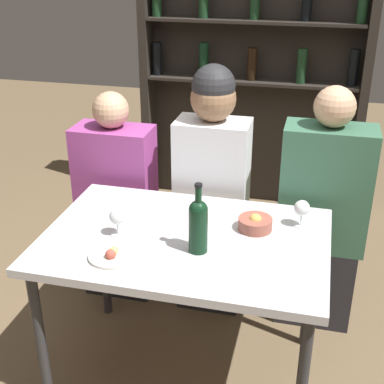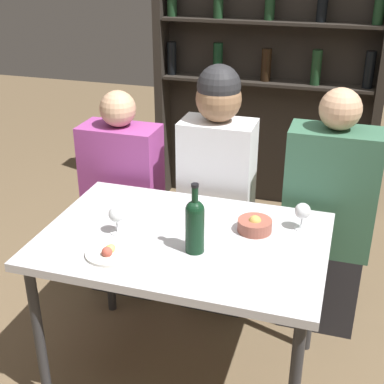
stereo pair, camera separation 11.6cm
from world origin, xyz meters
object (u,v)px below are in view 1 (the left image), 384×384
Objects in this scene: wine_glass_0 at (117,217)px; wine_glass_1 at (302,209)px; food_plate_0 at (113,254)px; snack_bowl at (255,223)px; seated_person_center at (212,193)px; wine_bottle at (198,223)px; seated_person_right at (322,219)px; seated_person_left at (117,204)px.

wine_glass_1 is at bearing 19.56° from wine_glass_0.
wine_glass_0 and wine_glass_1 have the same top height.
food_plate_0 is 1.37× the size of snack_bowl.
seated_person_center reaches higher than food_plate_0.
wine_glass_1 is (0.73, 0.26, 0.00)m from wine_glass_0.
wine_bottle is 0.22× the size of seated_person_center.
wine_glass_1 is 0.61m from seated_person_center.
snack_bowl is (0.50, 0.35, 0.02)m from food_plate_0.
wine_bottle is at bearing -125.54° from seated_person_right.
seated_person_left is (-0.99, 0.36, -0.27)m from wine_glass_1.
seated_person_center is (-0.47, 0.36, -0.15)m from wine_glass_1.
wine_glass_1 is (0.38, 0.30, -0.04)m from wine_bottle.
seated_person_center is (0.53, -0.00, 0.13)m from seated_person_left.
food_plate_0 is at bearing -134.81° from seated_person_right.
wine_glass_1 reaches higher than snack_bowl.
wine_bottle is at bearing -141.42° from wine_glass_1.
seated_person_center is at bearing 180.00° from seated_person_right.
wine_glass_0 is 0.19m from food_plate_0.
wine_glass_1 is 0.09× the size of seated_person_center.
wine_glass_0 reaches higher than snack_bowl.
seated_person_right is at bearing 57.41° from snack_bowl.
seated_person_left reaches higher than wine_glass_0.
seated_person_left is at bearing 110.99° from food_plate_0.
seated_person_left reaches higher than food_plate_0.
seated_person_left is at bearing 112.53° from wine_glass_0.
seated_person_center is (-0.28, 0.44, -0.10)m from snack_bowl.
wine_glass_1 is 0.21m from snack_bowl.
wine_glass_1 is at bearing 38.58° from wine_bottle.
wine_glass_0 is 0.09× the size of seated_person_center.
wine_glass_0 is at bearing 104.93° from food_plate_0.
seated_person_right is at bearing 0.00° from seated_person_center.
wine_glass_0 is 0.09× the size of seated_person_right.
wine_bottle is at bearing -82.73° from seated_person_center.
snack_bowl is at bearing -57.51° from seated_person_center.
wine_glass_0 is 0.60× the size of food_plate_0.
seated_person_center is at bearing -0.00° from seated_person_left.
seated_person_right is (0.56, 0.00, -0.08)m from seated_person_center.
seated_person_center reaches higher than seated_person_right.
food_plate_0 is 0.87m from seated_person_left.
food_plate_0 is (-0.31, -0.12, -0.11)m from wine_bottle.
seated_person_left is 0.54m from seated_person_center.
wine_glass_1 is at bearing -104.68° from seated_person_right.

